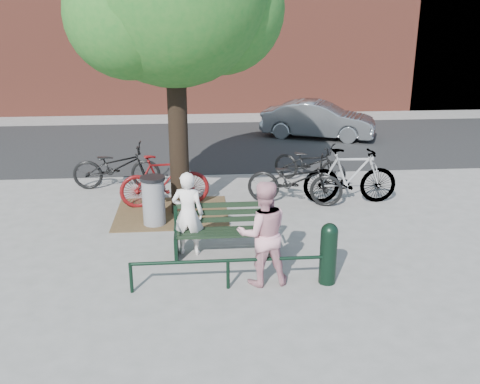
{
  "coord_description": "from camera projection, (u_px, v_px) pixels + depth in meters",
  "views": [
    {
      "loc": [
        -0.46,
        -8.7,
        4.15
      ],
      "look_at": [
        0.38,
        1.0,
        0.85
      ],
      "focal_mm": 40.0,
      "sensor_mm": 36.0,
      "label": 1
    }
  ],
  "objects": [
    {
      "name": "bicycle_b",
      "position": [
        165.0,
        181.0,
        11.81
      ],
      "size": [
        2.04,
        0.81,
        1.19
      ],
      "primitive_type": "imported",
      "rotation": [
        0.0,
        0.0,
        1.7
      ],
      "color": "#570C0D",
      "rests_on": "ground"
    },
    {
      "name": "litter_bin",
      "position": [
        154.0,
        201.0,
        10.8
      ],
      "size": [
        0.5,
        0.5,
        1.02
      ],
      "color": "gray",
      "rests_on": "ground"
    },
    {
      "name": "bollard",
      "position": [
        328.0,
        251.0,
        8.45
      ],
      "size": [
        0.27,
        0.27,
        1.02
      ],
      "color": "black",
      "rests_on": "ground"
    },
    {
      "name": "person_right",
      "position": [
        263.0,
        233.0,
        8.35
      ],
      "size": [
        0.88,
        0.72,
        1.71
      ],
      "primitive_type": "imported",
      "rotation": [
        0.0,
        0.0,
        3.23
      ],
      "color": "#CE8E98",
      "rests_on": "ground"
    },
    {
      "name": "person_left",
      "position": [
        188.0,
        214.0,
        9.42
      ],
      "size": [
        0.62,
        0.46,
        1.53
      ],
      "primitive_type": "imported",
      "rotation": [
        0.0,
        0.0,
        2.96
      ],
      "color": "silver",
      "rests_on": "ground"
    },
    {
      "name": "bicycle_a",
      "position": [
        116.0,
        167.0,
        13.03
      ],
      "size": [
        2.13,
        0.77,
        1.12
      ],
      "primitive_type": "imported",
      "rotation": [
        0.0,
        0.0,
        1.56
      ],
      "color": "black",
      "rests_on": "ground"
    },
    {
      "name": "parked_car",
      "position": [
        318.0,
        120.0,
        18.29
      ],
      "size": [
        4.05,
        2.64,
        1.26
      ],
      "primitive_type": "imported",
      "rotation": [
        0.0,
        0.0,
        1.2
      ],
      "color": "slate",
      "rests_on": "ground"
    },
    {
      "name": "bicycle_d",
      "position": [
        350.0,
        176.0,
        12.02
      ],
      "size": [
        2.14,
        0.69,
        1.27
      ],
      "primitive_type": "imported",
      "rotation": [
        0.0,
        0.0,
        1.53
      ],
      "color": "gray",
      "rests_on": "ground"
    },
    {
      "name": "bicycle_e",
      "position": [
        295.0,
        180.0,
        11.97
      ],
      "size": [
        2.27,
        1.32,
        1.13
      ],
      "primitive_type": "imported",
      "rotation": [
        0.0,
        0.0,
        1.29
      ],
      "color": "black",
      "rests_on": "ground"
    },
    {
      "name": "guard_railing",
      "position": [
        228.0,
        265.0,
        8.31
      ],
      "size": [
        3.06,
        0.06,
        0.51
      ],
      "color": "black",
      "rests_on": "ground"
    },
    {
      "name": "ground",
      "position": [
        224.0,
        255.0,
        9.57
      ],
      "size": [
        90.0,
        90.0,
        0.0
      ],
      "primitive_type": "plane",
      "color": "gray",
      "rests_on": "ground"
    },
    {
      "name": "dirt_pit",
      "position": [
        172.0,
        213.0,
        11.56
      ],
      "size": [
        2.4,
        2.0,
        0.02
      ],
      "primitive_type": "cube",
      "color": "brown",
      "rests_on": "ground"
    },
    {
      "name": "bicycle_c",
      "position": [
        310.0,
        163.0,
        13.51
      ],
      "size": [
        1.98,
        1.68,
        1.02
      ],
      "primitive_type": "imported",
      "rotation": [
        0.0,
        0.0,
        0.96
      ],
      "color": "black",
      "rests_on": "ground"
    },
    {
      "name": "park_bench",
      "position": [
        223.0,
        229.0,
        9.49
      ],
      "size": [
        1.74,
        0.54,
        0.97
      ],
      "color": "black",
      "rests_on": "ground"
    },
    {
      "name": "road",
      "position": [
        209.0,
        144.0,
        17.59
      ],
      "size": [
        40.0,
        7.0,
        0.01
      ],
      "primitive_type": "cube",
      "color": "black",
      "rests_on": "ground"
    }
  ]
}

